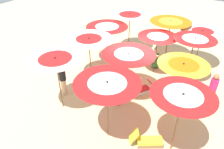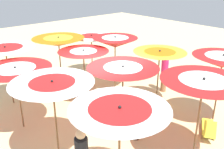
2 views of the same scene
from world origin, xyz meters
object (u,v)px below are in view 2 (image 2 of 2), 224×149
(beach_umbrella_10, at_px, (203,86))
(beach_ball, at_px, (83,141))
(lounger_1, at_px, (70,90))
(lounger_0, at_px, (121,112))
(beach_umbrella_0, at_px, (91,39))
(beach_umbrella_3, at_px, (115,42))
(beachgoer_0, at_px, (137,115))
(beach_umbrella_2, at_px, (5,52))
(beach_umbrella_4, at_px, (84,55))
(beach_umbrella_7, at_px, (123,73))
(beach_umbrella_1, at_px, (59,42))
(beachgoer_2, at_px, (165,71))
(beach_umbrella_8, at_px, (53,88))
(lounger_2, at_px, (208,128))
(beach_umbrella_11, at_px, (120,116))
(beach_umbrella_5, at_px, (16,74))
(beach_umbrella_9, at_px, (223,62))
(beach_umbrella_6, at_px, (160,56))

(beach_umbrella_10, relative_size, beach_ball, 10.06)
(lounger_1, bearing_deg, beach_ball, -43.70)
(beach_umbrella_10, xyz_separation_m, lounger_0, (-0.02, -2.98, -2.03))
(beach_umbrella_0, bearing_deg, beach_umbrella_3, 88.65)
(beachgoer_0, bearing_deg, beach_umbrella_2, -117.12)
(beach_umbrella_4, relative_size, beach_umbrella_7, 0.95)
(beach_umbrella_1, xyz_separation_m, beachgoer_2, (-3.01, 3.50, -1.11))
(beachgoer_0, xyz_separation_m, beachgoer_2, (-3.40, -1.61, 0.10))
(beach_umbrella_7, distance_m, beach_umbrella_8, 2.25)
(beach_umbrella_10, bearing_deg, lounger_0, -90.40)
(lounger_2, bearing_deg, beachgoer_0, 113.27)
(beach_umbrella_0, xyz_separation_m, beach_umbrella_11, (4.10, 6.39, 0.29))
(lounger_0, relative_size, beachgoer_0, 0.72)
(beach_umbrella_4, bearing_deg, beach_umbrella_2, -34.84)
(beach_umbrella_4, bearing_deg, beach_umbrella_5, 5.32)
(beachgoer_0, height_order, beach_ball, beachgoer_0)
(beachgoer_2, distance_m, beach_ball, 4.94)
(beach_umbrella_1, bearing_deg, beach_ball, 67.01)
(beach_umbrella_5, height_order, beach_umbrella_8, beach_umbrella_8)
(beach_ball, bearing_deg, beach_umbrella_1, -112.99)
(beach_umbrella_2, xyz_separation_m, beach_umbrella_4, (-2.36, 1.64, -0.22))
(beach_umbrella_9, height_order, beach_umbrella_11, beach_umbrella_9)
(lounger_1, relative_size, beachgoer_0, 0.79)
(beach_umbrella_8, height_order, beach_umbrella_10, beach_umbrella_10)
(beach_ball, bearing_deg, beachgoer_0, 148.36)
(beach_umbrella_8, bearing_deg, beachgoer_0, 154.14)
(beach_umbrella_5, relative_size, beachgoer_2, 1.25)
(beach_umbrella_7, height_order, beach_ball, beach_umbrella_7)
(beach_umbrella_7, xyz_separation_m, beach_umbrella_11, (2.04, 2.05, 0.24))
(beach_umbrella_6, distance_m, beach_umbrella_10, 3.19)
(beach_umbrella_1, distance_m, lounger_0, 4.26)
(beach_umbrella_1, xyz_separation_m, beach_umbrella_9, (-2.34, 6.21, 0.17))
(beach_umbrella_8, xyz_separation_m, beach_umbrella_11, (-0.18, 2.38, 0.16))
(beach_umbrella_2, height_order, beach_umbrella_11, beach_umbrella_11)
(lounger_1, relative_size, lounger_2, 1.08)
(lounger_0, bearing_deg, beach_umbrella_10, 34.52)
(beach_umbrella_3, xyz_separation_m, beach_umbrella_11, (4.06, 4.65, 0.11))
(lounger_1, bearing_deg, beachgoer_0, -19.87)
(lounger_1, height_order, beach_ball, lounger_1)
(beach_umbrella_8, bearing_deg, lounger_1, -127.52)
(beach_umbrella_9, xyz_separation_m, lounger_1, (2.56, -5.17, -2.04))
(beach_umbrella_3, height_order, beach_umbrella_6, beach_umbrella_3)
(beach_umbrella_6, relative_size, lounger_0, 1.91)
(beach_umbrella_6, xyz_separation_m, beach_umbrella_11, (4.18, 2.35, 0.19))
(beach_umbrella_9, xyz_separation_m, lounger_0, (2.18, -2.38, -2.03))
(beach_umbrella_6, height_order, lounger_2, beach_umbrella_6)
(beach_umbrella_0, xyz_separation_m, beach_umbrella_9, (-0.60, 6.15, 0.31))
(beach_umbrella_1, height_order, lounger_2, beach_umbrella_1)
(beach_umbrella_5, bearing_deg, beach_umbrella_10, 121.83)
(beach_umbrella_8, bearing_deg, beach_umbrella_7, 171.44)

